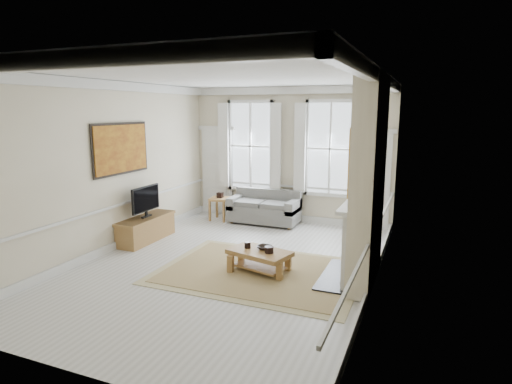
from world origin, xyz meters
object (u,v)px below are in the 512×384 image
at_px(sofa, 265,209).
at_px(coffee_table, 259,255).
at_px(tv_stand, 146,229).
at_px(side_table, 220,202).

xyz_separation_m(sofa, coffee_table, (1.13, -3.20, -0.03)).
bearing_deg(coffee_table, tv_stand, 179.58).
bearing_deg(coffee_table, sofa, 123.89).
bearing_deg(side_table, tv_stand, -107.29).
bearing_deg(tv_stand, sofa, 52.21).
distance_m(sofa, coffee_table, 3.39).
distance_m(coffee_table, tv_stand, 3.10).
xyz_separation_m(sofa, side_table, (-1.18, -0.19, 0.13)).
distance_m(side_table, coffee_table, 3.79).
height_order(sofa, coffee_table, sofa).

